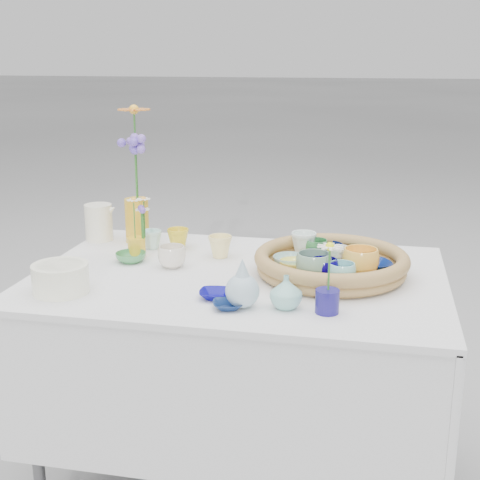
# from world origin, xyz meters

# --- Properties ---
(wicker_tray) EXTENTS (0.47, 0.47, 0.08)m
(wicker_tray) POSITION_xyz_m (0.28, 0.05, 0.80)
(wicker_tray) COLOR #8E6442
(wicker_tray) RESTS_ON display_table
(tray_ceramic_0) EXTENTS (0.17, 0.17, 0.04)m
(tray_ceramic_0) POSITION_xyz_m (0.25, 0.19, 0.80)
(tray_ceramic_0) COLOR #0A133C
(tray_ceramic_0) RESTS_ON wicker_tray
(tray_ceramic_1) EXTENTS (0.14, 0.14, 0.03)m
(tray_ceramic_1) POSITION_xyz_m (0.41, 0.08, 0.80)
(tray_ceramic_1) COLOR #041654
(tray_ceramic_1) RESTS_ON wicker_tray
(tray_ceramic_2) EXTENTS (0.14, 0.14, 0.09)m
(tray_ceramic_2) POSITION_xyz_m (0.37, 0.01, 0.83)
(tray_ceramic_2) COLOR #FEBB43
(tray_ceramic_2) RESTS_ON wicker_tray
(tray_ceramic_3) EXTENTS (0.13, 0.13, 0.03)m
(tray_ceramic_3) POSITION_xyz_m (0.27, 0.02, 0.80)
(tray_ceramic_3) COLOR #3D7B56
(tray_ceramic_3) RESTS_ON wicker_tray
(tray_ceramic_4) EXTENTS (0.11, 0.11, 0.08)m
(tray_ceramic_4) POSITION_xyz_m (0.24, -0.06, 0.82)
(tray_ceramic_4) COLOR gray
(tray_ceramic_4) RESTS_ON wicker_tray
(tray_ceramic_5) EXTENTS (0.13, 0.13, 0.03)m
(tray_ceramic_5) POSITION_xyz_m (0.15, 0.05, 0.80)
(tray_ceramic_5) COLOR #98C4C3
(tray_ceramic_5) RESTS_ON wicker_tray
(tray_ceramic_6) EXTENTS (0.11, 0.11, 0.08)m
(tray_ceramic_6) POSITION_xyz_m (0.18, 0.19, 0.82)
(tray_ceramic_6) COLOR white
(tray_ceramic_6) RESTS_ON wicker_tray
(tray_ceramic_7) EXTENTS (0.07, 0.07, 0.06)m
(tray_ceramic_7) POSITION_xyz_m (0.30, 0.10, 0.81)
(tray_ceramic_7) COLOR silver
(tray_ceramic_7) RESTS_ON wicker_tray
(tray_ceramic_8) EXTENTS (0.11, 0.11, 0.03)m
(tray_ceramic_8) POSITION_xyz_m (0.35, 0.18, 0.80)
(tray_ceramic_8) COLOR #81BECD
(tray_ceramic_8) RESTS_ON wicker_tray
(tray_ceramic_9) EXTENTS (0.11, 0.11, 0.07)m
(tray_ceramic_9) POSITION_xyz_m (0.27, -0.06, 0.82)
(tray_ceramic_9) COLOR #08005C
(tray_ceramic_9) RESTS_ON wicker_tray
(tray_ceramic_10) EXTENTS (0.11, 0.11, 0.03)m
(tray_ceramic_10) POSITION_xyz_m (0.17, 0.03, 0.80)
(tray_ceramic_10) COLOR #FFED5F
(tray_ceramic_10) RESTS_ON wicker_tray
(tray_ceramic_11) EXTENTS (0.08, 0.08, 0.06)m
(tray_ceramic_11) POSITION_xyz_m (0.32, -0.08, 0.81)
(tray_ceramic_11) COLOR #85D2CE
(tray_ceramic_11) RESTS_ON wicker_tray
(tray_ceramic_12) EXTENTS (0.09, 0.09, 0.06)m
(tray_ceramic_12) POSITION_xyz_m (0.22, 0.17, 0.81)
(tray_ceramic_12) COLOR #338042
(tray_ceramic_12) RESTS_ON wicker_tray
(loose_ceramic_0) EXTENTS (0.10, 0.10, 0.07)m
(loose_ceramic_0) POSITION_xyz_m (-0.27, 0.24, 0.80)
(loose_ceramic_0) COLOR yellow
(loose_ceramic_0) RESTS_ON display_table
(loose_ceramic_1) EXTENTS (0.09, 0.09, 0.07)m
(loose_ceramic_1) POSITION_xyz_m (-0.10, 0.17, 0.80)
(loose_ceramic_1) COLOR #FFEA8F
(loose_ceramic_1) RESTS_ON display_table
(loose_ceramic_2) EXTENTS (0.10, 0.10, 0.03)m
(loose_ceramic_2) POSITION_xyz_m (-0.37, 0.05, 0.78)
(loose_ceramic_2) COLOR #3F894C
(loose_ceramic_2) RESTS_ON display_table
(loose_ceramic_3) EXTENTS (0.11, 0.11, 0.07)m
(loose_ceramic_3) POSITION_xyz_m (-0.22, 0.03, 0.80)
(loose_ceramic_3) COLOR silver
(loose_ceramic_3) RESTS_ON display_table
(loose_ceramic_4) EXTENTS (0.10, 0.10, 0.02)m
(loose_ceramic_4) POSITION_xyz_m (-0.02, -0.22, 0.78)
(loose_ceramic_4) COLOR #070476
(loose_ceramic_4) RESTS_ON display_table
(loose_ceramic_5) EXTENTS (0.08, 0.08, 0.07)m
(loose_ceramic_5) POSITION_xyz_m (-0.36, 0.22, 0.80)
(loose_ceramic_5) COLOR silver
(loose_ceramic_5) RESTS_ON display_table
(loose_ceramic_6) EXTENTS (0.10, 0.10, 0.02)m
(loose_ceramic_6) POSITION_xyz_m (0.03, -0.29, 0.78)
(loose_ceramic_6) COLOR navy
(loose_ceramic_6) RESTS_ON display_table
(fluted_bowl) EXTENTS (0.21, 0.21, 0.08)m
(fluted_bowl) POSITION_xyz_m (-0.46, -0.26, 0.81)
(fluted_bowl) COLOR white
(fluted_bowl) RESTS_ON display_table
(bud_vase_paleblue) EXTENTS (0.10, 0.10, 0.14)m
(bud_vase_paleblue) POSITION_xyz_m (0.07, -0.27, 0.84)
(bud_vase_paleblue) COLOR #9FBCC9
(bud_vase_paleblue) RESTS_ON display_table
(bud_vase_seafoam) EXTENTS (0.11, 0.11, 0.09)m
(bud_vase_seafoam) POSITION_xyz_m (0.18, -0.25, 0.81)
(bud_vase_seafoam) COLOR #80C0B5
(bud_vase_seafoam) RESTS_ON display_table
(bud_vase_cobalt) EXTENTS (0.07, 0.07, 0.06)m
(bud_vase_cobalt) POSITION_xyz_m (0.29, -0.26, 0.80)
(bud_vase_cobalt) COLOR navy
(bud_vase_cobalt) RESTS_ON display_table
(single_daisy) EXTENTS (0.10, 0.10, 0.14)m
(single_daisy) POSITION_xyz_m (0.29, -0.26, 0.89)
(single_daisy) COLOR white
(single_daisy) RESTS_ON bud_vase_cobalt
(tall_vase_yellow) EXTENTS (0.11, 0.11, 0.16)m
(tall_vase_yellow) POSITION_xyz_m (-0.44, 0.29, 0.84)
(tall_vase_yellow) COLOR gold
(tall_vase_yellow) RESTS_ON display_table
(gerbera) EXTENTS (0.16, 0.16, 0.33)m
(gerbera) POSITION_xyz_m (-0.43, 0.29, 1.08)
(gerbera) COLOR orange
(gerbera) RESTS_ON tall_vase_yellow
(hydrangea) EXTENTS (0.09, 0.09, 0.27)m
(hydrangea) POSITION_xyz_m (-0.43, 0.27, 1.02)
(hydrangea) COLOR #7F5ECB
(hydrangea) RESTS_ON tall_vase_yellow
(white_pitcher) EXTENTS (0.15, 0.11, 0.13)m
(white_pitcher) POSITION_xyz_m (-0.58, 0.28, 0.83)
(white_pitcher) COLOR white
(white_pitcher) RESTS_ON display_table
(daisy_cup) EXTENTS (0.07, 0.07, 0.06)m
(daisy_cup) POSITION_xyz_m (-0.38, 0.12, 0.80)
(daisy_cup) COLOR yellow
(daisy_cup) RESTS_ON display_table
(daisy_posy) EXTENTS (0.09, 0.09, 0.14)m
(daisy_posy) POSITION_xyz_m (-0.37, 0.12, 0.90)
(daisy_posy) COLOR white
(daisy_posy) RESTS_ON daisy_cup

